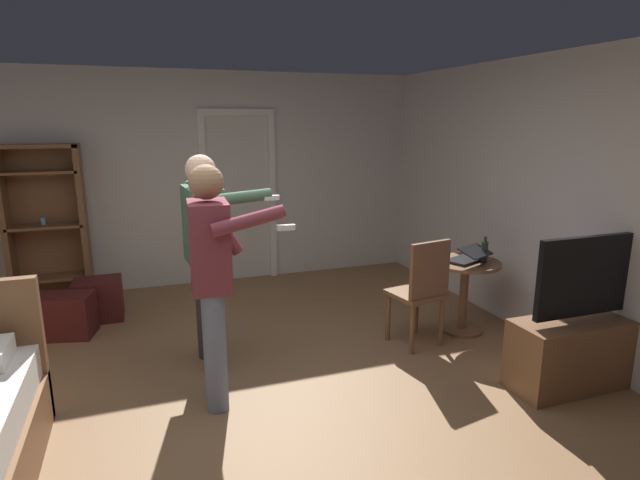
# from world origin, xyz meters

# --- Properties ---
(ground_plane) EXTENTS (6.85, 6.85, 0.00)m
(ground_plane) POSITION_xyz_m (0.00, 0.00, 0.00)
(ground_plane) COLOR olive
(wall_back) EXTENTS (6.00, 0.12, 2.58)m
(wall_back) POSITION_xyz_m (0.00, 3.17, 1.29)
(wall_back) COLOR beige
(wall_back) RESTS_ON ground_plane
(wall_right) EXTENTS (0.12, 6.47, 2.58)m
(wall_right) POSITION_xyz_m (2.94, 0.00, 1.29)
(wall_right) COLOR beige
(wall_right) RESTS_ON ground_plane
(doorway_frame) EXTENTS (0.93, 0.08, 2.13)m
(doorway_frame) POSITION_xyz_m (0.62, 3.09, 1.22)
(doorway_frame) COLOR white
(doorway_frame) RESTS_ON ground_plane
(bookshelf) EXTENTS (0.81, 0.32, 1.75)m
(bookshelf) POSITION_xyz_m (-1.53, 2.95, 0.95)
(bookshelf) COLOR brown
(bookshelf) RESTS_ON ground_plane
(tv_flatscreen) EXTENTS (1.18, 0.40, 1.19)m
(tv_flatscreen) POSITION_xyz_m (2.58, -0.47, 0.34)
(tv_flatscreen) COLOR brown
(tv_flatscreen) RESTS_ON ground_plane
(side_table) EXTENTS (0.66, 0.66, 0.70)m
(side_table) POSITION_xyz_m (2.31, 0.71, 0.47)
(side_table) COLOR brown
(side_table) RESTS_ON ground_plane
(laptop) EXTENTS (0.42, 0.42, 0.16)m
(laptop) POSITION_xyz_m (2.30, 0.67, 0.75)
(laptop) COLOR black
(laptop) RESTS_ON side_table
(bottle_on_table) EXTENTS (0.06, 0.06, 0.25)m
(bottle_on_table) POSITION_xyz_m (2.45, 0.63, 0.80)
(bottle_on_table) COLOR #283124
(bottle_on_table) RESTS_ON side_table
(wooden_chair) EXTENTS (0.49, 0.49, 0.99)m
(wooden_chair) POSITION_xyz_m (1.75, 0.55, 0.54)
(wooden_chair) COLOR brown
(wooden_chair) RESTS_ON ground_plane
(person_blue_shirt) EXTENTS (0.67, 0.56, 1.72)m
(person_blue_shirt) POSITION_xyz_m (-0.11, 0.21, 0.99)
(person_blue_shirt) COLOR slate
(person_blue_shirt) RESTS_ON ground_plane
(person_striped_shirt) EXTENTS (0.71, 0.63, 1.74)m
(person_striped_shirt) POSITION_xyz_m (-0.08, 0.84, 1.02)
(person_striped_shirt) COLOR #333338
(person_striped_shirt) RESTS_ON ground_plane
(suitcase_dark) EXTENTS (0.58, 0.44, 0.41)m
(suitcase_dark) POSITION_xyz_m (-1.31, 1.85, 0.21)
(suitcase_dark) COLOR #4C1919
(suitcase_dark) RESTS_ON ground_plane
(suitcase_small) EXTENTS (0.46, 0.36, 0.42)m
(suitcase_small) POSITION_xyz_m (-1.03, 2.20, 0.21)
(suitcase_small) COLOR #4C1919
(suitcase_small) RESTS_ON ground_plane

